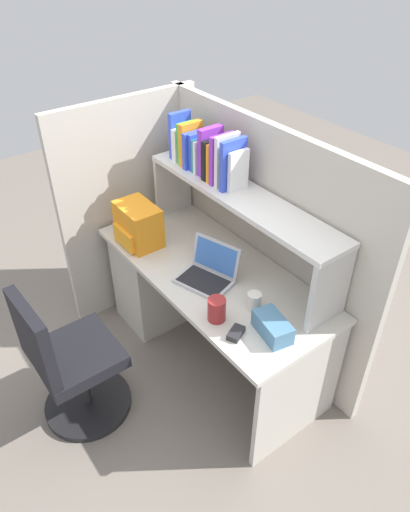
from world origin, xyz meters
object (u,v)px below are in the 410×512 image
object	(u,v)px
computer_mouse	(236,333)
paper_cup	(254,301)
laptop	(209,272)
tissue_box	(273,327)
snack_canister	(217,309)
office_chair	(70,367)
backpack	(138,225)

from	to	relation	value
computer_mouse	paper_cup	xyz separation A→B (m)	(-0.10, 0.20, 0.03)
laptop	tissue_box	distance (m)	0.54
laptop	snack_canister	size ratio (longest dim) A/B	2.82
computer_mouse	tissue_box	world-z (taller)	tissue_box
computer_mouse	tissue_box	size ratio (longest dim) A/B	0.47
tissue_box	office_chair	bearing A→B (deg)	-119.21
snack_canister	backpack	bearing A→B (deg)	177.62
backpack	computer_mouse	world-z (taller)	backpack
computer_mouse	office_chair	xyz separation A→B (m)	(-0.61, -0.68, -0.35)
backpack	paper_cup	bearing A→B (deg)	10.76
office_chair	laptop	bearing A→B (deg)	-104.05
backpack	office_chair	size ratio (longest dim) A/B	0.32
snack_canister	office_chair	distance (m)	0.91
laptop	computer_mouse	bearing A→B (deg)	-20.16
laptop	backpack	xyz separation A→B (m)	(-0.57, -0.13, 0.08)
snack_canister	office_chair	world-z (taller)	office_chair
tissue_box	paper_cup	bearing A→B (deg)	176.52
backpack	snack_canister	xyz separation A→B (m)	(0.86, -0.04, -0.06)
laptop	paper_cup	bearing A→B (deg)	7.02
backpack	office_chair	bearing A→B (deg)	-60.86
backpack	computer_mouse	xyz separation A→B (m)	(1.01, -0.03, -0.11)
laptop	tissue_box	bearing A→B (deg)	-1.05
snack_canister	laptop	bearing A→B (deg)	150.03
paper_cup	tissue_box	world-z (taller)	paper_cup
tissue_box	snack_canister	xyz separation A→B (m)	(-0.25, -0.16, 0.02)
laptop	tissue_box	size ratio (longest dim) A/B	1.69
laptop	paper_cup	distance (m)	0.35
paper_cup	snack_canister	bearing A→B (deg)	-105.07
paper_cup	snack_canister	distance (m)	0.22
office_chair	snack_canister	bearing A→B (deg)	-126.78
tissue_box	snack_canister	size ratio (longest dim) A/B	1.66
paper_cup	tissue_box	size ratio (longest dim) A/B	0.46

